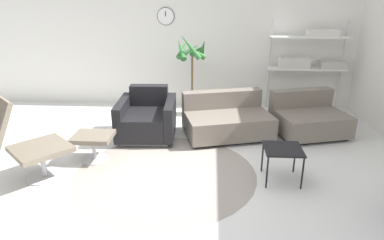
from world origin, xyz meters
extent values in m
plane|color=silver|center=(0.00, 0.00, 0.00)|extent=(12.00, 12.00, 0.00)
cube|color=silver|center=(0.00, 2.75, 1.40)|extent=(12.00, 0.06, 2.80)
cylinder|color=black|center=(-0.25, 2.71, 1.66)|extent=(0.31, 0.01, 0.31)
cylinder|color=white|center=(-0.25, 2.71, 1.66)|extent=(0.30, 0.02, 0.30)
cube|color=black|center=(-0.25, 2.69, 1.71)|extent=(0.01, 0.01, 0.09)
cylinder|color=gray|center=(0.07, -0.08, 0.00)|extent=(2.19, 2.19, 0.01)
cylinder|color=#BCBCC1|center=(-1.35, -0.24, 0.01)|extent=(0.62, 0.62, 0.02)
cylinder|color=#BCBCC1|center=(-1.35, -0.24, 0.17)|extent=(0.06, 0.06, 0.31)
cube|color=#6B6051|center=(-1.35, -0.24, 0.37)|extent=(0.83, 0.83, 0.06)
cylinder|color=#BCBCC1|center=(-0.90, 0.24, 0.01)|extent=(0.36, 0.36, 0.02)
cylinder|color=#BCBCC1|center=(-0.90, 0.24, 0.16)|extent=(0.05, 0.05, 0.27)
cube|color=#6B6051|center=(-0.90, 0.24, 0.32)|extent=(0.50, 0.42, 0.06)
cube|color=silver|center=(-0.36, 1.04, 0.03)|extent=(0.71, 0.76, 0.06)
cube|color=black|center=(-0.36, 1.04, 0.23)|extent=(0.62, 0.92, 0.34)
cube|color=black|center=(-0.37, 1.40, 0.56)|extent=(0.59, 0.21, 0.31)
cube|color=black|center=(0.00, 1.06, 0.32)|extent=(0.16, 0.90, 0.51)
cube|color=black|center=(-0.71, 1.03, 0.32)|extent=(0.16, 0.90, 0.51)
cube|color=black|center=(0.86, 1.14, 0.03)|extent=(1.27, 0.98, 0.05)
cube|color=#70665B|center=(0.86, 1.14, 0.21)|extent=(1.43, 1.14, 0.31)
cube|color=#70665B|center=(0.77, 1.45, 0.50)|extent=(1.26, 0.52, 0.27)
cube|color=black|center=(2.12, 1.28, 0.03)|extent=(1.06, 0.93, 0.05)
cube|color=#70665B|center=(2.12, 1.28, 0.21)|extent=(1.19, 1.07, 0.31)
cube|color=#70665B|center=(2.03, 1.59, 0.50)|extent=(1.02, 0.46, 0.27)
cube|color=black|center=(1.43, -0.14, 0.39)|extent=(0.42, 0.42, 0.02)
cylinder|color=black|center=(1.24, -0.34, 0.19)|extent=(0.02, 0.02, 0.39)
cylinder|color=black|center=(1.62, -0.34, 0.19)|extent=(0.02, 0.02, 0.39)
cylinder|color=black|center=(1.24, 0.05, 0.19)|extent=(0.02, 0.02, 0.39)
cylinder|color=black|center=(1.62, 0.05, 0.19)|extent=(0.02, 0.02, 0.39)
cylinder|color=brown|center=(0.27, 2.13, 0.12)|extent=(0.27, 0.27, 0.24)
cylinder|color=#382819|center=(0.27, 2.13, 0.23)|extent=(0.25, 0.25, 0.02)
cylinder|color=brown|center=(0.27, 2.13, 0.64)|extent=(0.04, 0.04, 0.80)
cone|color=#2D6B33|center=(0.44, 2.16, 1.18)|extent=(0.17, 0.43, 0.37)
cone|color=#2D6B33|center=(0.36, 2.24, 1.13)|extent=(0.33, 0.30, 0.28)
cone|color=#2D6B33|center=(0.22, 2.27, 1.12)|extent=(0.36, 0.21, 0.26)
cone|color=#2D6B33|center=(0.11, 2.19, 1.17)|extent=(0.25, 0.41, 0.34)
cone|color=#2D6B33|center=(0.08, 2.06, 1.17)|extent=(0.24, 0.46, 0.35)
cone|color=#2D6B33|center=(0.24, 1.97, 1.23)|extent=(0.40, 0.16, 0.44)
cone|color=#2D6B33|center=(0.35, 2.01, 1.12)|extent=(0.34, 0.28, 0.26)
cylinder|color=#BCBCC1|center=(1.65, 2.60, 0.83)|extent=(0.03, 0.03, 1.65)
cylinder|color=#BCBCC1|center=(2.95, 2.60, 0.83)|extent=(0.03, 0.03, 1.65)
cube|color=white|center=(2.30, 2.48, 0.78)|extent=(1.36, 0.28, 0.02)
cube|color=white|center=(2.30, 2.48, 1.34)|extent=(1.36, 0.28, 0.02)
cube|color=beige|center=(2.07, 2.47, 0.88)|extent=(0.54, 0.24, 0.18)
cube|color=silver|center=(2.51, 2.47, 1.41)|extent=(0.54, 0.24, 0.12)
cube|color=#B7B2A8|center=(2.74, 2.47, 0.86)|extent=(0.43, 0.24, 0.13)
camera|label=1|loc=(0.61, -3.72, 2.04)|focal=32.00mm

